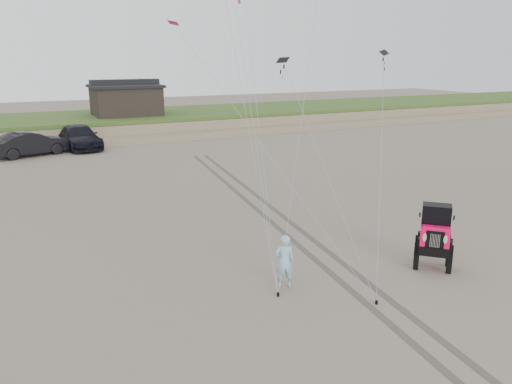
# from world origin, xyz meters

# --- Properties ---
(ground) EXTENTS (160.00, 160.00, 0.00)m
(ground) POSITION_xyz_m (0.00, 0.00, 0.00)
(ground) COLOR #6B6054
(ground) RESTS_ON ground
(dune_ridge) EXTENTS (160.00, 14.25, 1.73)m
(dune_ridge) POSITION_xyz_m (0.00, 37.50, 0.82)
(dune_ridge) COLOR #7A6B54
(dune_ridge) RESTS_ON ground
(cabin) EXTENTS (6.40, 5.40, 3.35)m
(cabin) POSITION_xyz_m (2.00, 37.00, 3.24)
(cabin) COLOR black
(cabin) RESTS_ON dune_ridge
(truck_b) EXTENTS (5.77, 3.55, 1.80)m
(truck_b) POSITION_xyz_m (-7.07, 28.42, 0.90)
(truck_b) COLOR black
(truck_b) RESTS_ON ground
(truck_c) EXTENTS (3.08, 6.38, 1.79)m
(truck_c) POSITION_xyz_m (-3.38, 30.07, 0.90)
(truck_c) COLOR black
(truck_c) RESTS_ON ground
(jeep) EXTENTS (4.89, 4.87, 1.79)m
(jeep) POSITION_xyz_m (3.98, -0.18, 0.90)
(jeep) COLOR #FF0B51
(jeep) RESTS_ON ground
(man) EXTENTS (0.73, 0.60, 1.74)m
(man) POSITION_xyz_m (-1.30, 0.86, 0.87)
(man) COLOR #80BAC6
(man) RESTS_ON ground
(stake_main) EXTENTS (0.08, 0.08, 0.12)m
(stake_main) POSITION_xyz_m (-1.79, 0.38, 0.06)
(stake_main) COLOR black
(stake_main) RESTS_ON ground
(stake_aux) EXTENTS (0.08, 0.08, 0.12)m
(stake_aux) POSITION_xyz_m (0.56, -1.37, 0.06)
(stake_aux) COLOR black
(stake_aux) RESTS_ON ground
(tire_tracks) EXTENTS (5.22, 29.74, 0.01)m
(tire_tracks) POSITION_xyz_m (2.00, 8.00, 0.00)
(tire_tracks) COLOR #4C443D
(tire_tracks) RESTS_ON ground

